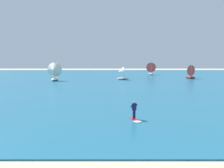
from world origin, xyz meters
TOP-DOWN VIEW (x-y plane):
  - ocean at (0.00, 51.49)m, footprint 160.00×90.00m
  - kitesurfer at (2.90, 14.89)m, footprint 1.00×2.03m
  - sailboat_heeled_over at (20.55, 56.31)m, footprint 3.07×3.45m
  - sailboat_mid_right at (12.80, 69.72)m, footprint 3.04×3.59m
  - sailboat_near_shore at (-12.39, 50.01)m, footprint 3.35×3.99m
  - sailboat_far_left at (3.10, 52.85)m, footprint 3.01×2.55m

SIDE VIEW (x-z plane):
  - ocean at x=0.00m, z-range 0.00..0.10m
  - kitesurfer at x=2.90m, z-range -0.13..1.54m
  - sailboat_far_left at x=3.10m, z-range -0.05..3.46m
  - sailboat_heeled_over at x=20.55m, z-range -0.06..3.79m
  - sailboat_mid_right at x=12.80m, z-range -0.08..4.12m
  - sailboat_near_shore at x=-12.39m, z-range -0.10..4.64m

